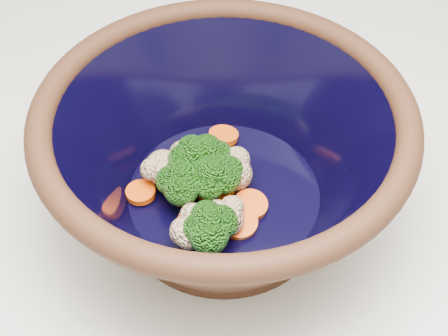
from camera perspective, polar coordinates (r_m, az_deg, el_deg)
mixing_bowl at (r=0.53m, az=-0.00°, el=0.95°), size 0.40×0.40×0.14m
vegetable_pile at (r=0.54m, az=-1.83°, el=-1.01°), size 0.12×0.16×0.05m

